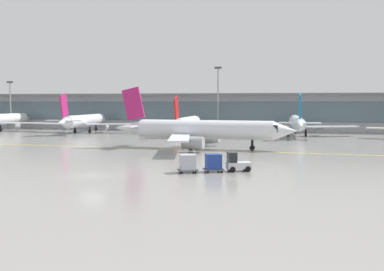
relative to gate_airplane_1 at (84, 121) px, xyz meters
The scene contains 12 objects.
ground_plane 69.06m from the gate_airplane_1, 63.67° to the right, with size 400.00×400.00×0.00m, color gray.
taxiway_centreline_stripe 50.44m from the gate_airplane_1, 43.55° to the right, with size 110.00×0.36×0.01m, color yellow.
terminal_concourse 35.94m from the gate_airplane_1, 31.45° to the left, with size 167.21×11.00×9.60m.
gate_airplane_1 is the anchor object (origin of this frame).
gate_airplane_2 26.18m from the gate_airplane_1, ahead, with size 24.47×26.27×8.71m.
gate_airplane_3 50.54m from the gate_airplane_1, ahead, with size 26.20×28.21×9.34m.
taxiing_regional_jet 48.70m from the gate_airplane_1, 42.14° to the right, with size 30.21×28.05×10.01m.
baggage_tug 71.26m from the gate_airplane_1, 51.24° to the right, with size 2.94×2.38×2.10m.
cargo_dolly_lead 70.58m from the gate_airplane_1, 53.25° to the right, with size 2.55×2.28×1.94m.
cargo_dolly_trailing 69.95m from the gate_airplane_1, 55.49° to the right, with size 2.55×2.28×1.94m.
apron_light_mast_0 28.23m from the gate_airplane_1, 160.67° to the left, with size 1.80×0.36×13.04m.
apron_light_mast_1 33.47m from the gate_airplane_1, 18.99° to the left, with size 1.80×0.36×16.16m.
Camera 1 is at (20.63, -44.46, 7.63)m, focal length 44.27 mm.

